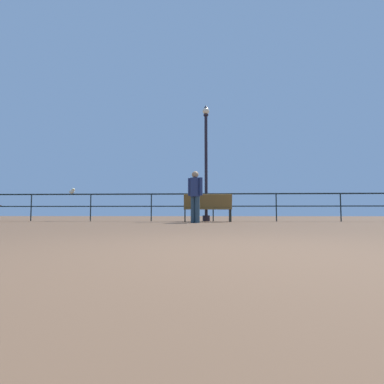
{
  "coord_description": "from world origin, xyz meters",
  "views": [
    {
      "loc": [
        -0.22,
        -2.33,
        0.31
      ],
      "look_at": [
        -0.78,
        8.84,
        1.08
      ],
      "focal_mm": 28.77,
      "sensor_mm": 36.0,
      "label": 1
    }
  ],
  "objects_px": {
    "bench_near_left": "(208,206)",
    "lamppost_center": "(206,162)",
    "seagull_on_rail": "(72,191)",
    "person_by_bench": "(195,193)"
  },
  "relations": [
    {
      "from": "bench_near_left",
      "to": "lamppost_center",
      "type": "bearing_deg",
      "value": 93.3
    },
    {
      "from": "bench_near_left",
      "to": "seagull_on_rail",
      "type": "relative_size",
      "value": 4.72
    },
    {
      "from": "person_by_bench",
      "to": "bench_near_left",
      "type": "bearing_deg",
      "value": 71.14
    },
    {
      "from": "bench_near_left",
      "to": "person_by_bench",
      "type": "relative_size",
      "value": 1.04
    },
    {
      "from": "person_by_bench",
      "to": "seagull_on_rail",
      "type": "bearing_deg",
      "value": 158.89
    },
    {
      "from": "seagull_on_rail",
      "to": "bench_near_left",
      "type": "bearing_deg",
      "value": -7.67
    },
    {
      "from": "seagull_on_rail",
      "to": "lamppost_center",
      "type": "bearing_deg",
      "value": 3.14
    },
    {
      "from": "bench_near_left",
      "to": "seagull_on_rail",
      "type": "height_order",
      "value": "seagull_on_rail"
    },
    {
      "from": "lamppost_center",
      "to": "seagull_on_rail",
      "type": "height_order",
      "value": "lamppost_center"
    },
    {
      "from": "lamppost_center",
      "to": "seagull_on_rail",
      "type": "xyz_separation_m",
      "value": [
        -5.21,
        -0.29,
        -1.16
      ]
    }
  ]
}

